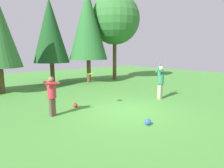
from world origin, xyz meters
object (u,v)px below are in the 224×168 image
(ball_blue, at_px, (148,122))
(tree_center, at_px, (50,31))
(person_thrower, at_px, (160,79))
(tree_far_right, at_px, (115,19))
(tree_right, at_px, (88,25))
(ball_red, at_px, (75,105))
(frisbee, at_px, (91,74))
(person_catcher, at_px, (52,93))

(ball_blue, distance_m, tree_center, 11.40)
(person_thrower, bearing_deg, tree_center, -61.90)
(ball_blue, bearing_deg, tree_far_right, 54.94)
(ball_blue, height_order, tree_right, tree_right)
(ball_red, relative_size, tree_far_right, 0.03)
(ball_blue, xyz_separation_m, tree_far_right, (6.57, 9.36, 5.30))
(frisbee, distance_m, ball_red, 1.69)
(ball_blue, height_order, tree_far_right, tree_far_right)
(tree_center, bearing_deg, tree_right, -25.55)
(person_thrower, bearing_deg, tree_right, -79.33)
(person_catcher, xyz_separation_m, ball_blue, (2.14, -3.05, -0.82))
(person_thrower, relative_size, ball_blue, 8.92)
(frisbee, height_order, tree_far_right, tree_far_right)
(frisbee, xyz_separation_m, ball_blue, (0.40, -2.85, -1.48))
(tree_far_right, bearing_deg, tree_right, -179.77)
(tree_center, bearing_deg, ball_blue, -95.75)
(tree_right, xyz_separation_m, tree_center, (-2.63, 1.26, -0.54))
(tree_far_right, relative_size, tree_center, 1.16)
(tree_far_right, distance_m, tree_center, 5.78)
(person_catcher, distance_m, ball_red, 1.57)
(person_thrower, height_order, frisbee, person_thrower)
(person_catcher, distance_m, tree_far_right, 11.66)
(person_thrower, height_order, ball_blue, person_thrower)
(frisbee, bearing_deg, ball_red, 126.55)
(frisbee, height_order, ball_red, frisbee)
(person_catcher, height_order, ball_blue, person_catcher)
(ball_red, bearing_deg, tree_right, 51.93)
(tree_far_right, bearing_deg, tree_center, 167.23)
(person_thrower, relative_size, tree_far_right, 0.26)
(ball_red, height_order, tree_center, tree_center)
(frisbee, relative_size, ball_red, 1.73)
(ball_red, bearing_deg, tree_center, 74.66)
(ball_red, relative_size, ball_blue, 0.93)
(person_thrower, relative_size, tree_center, 0.30)
(ball_red, bearing_deg, person_thrower, -19.44)
(person_catcher, distance_m, tree_right, 9.38)
(frisbee, height_order, tree_right, tree_right)
(frisbee, height_order, tree_center, tree_center)
(tree_center, bearing_deg, person_catcher, -113.02)
(tree_right, height_order, tree_center, tree_right)
(person_thrower, xyz_separation_m, tree_right, (0.28, 7.37, 3.60))
(person_thrower, relative_size, tree_right, 0.26)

